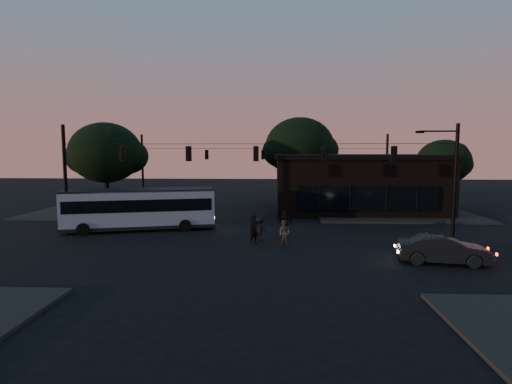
{
  "coord_description": "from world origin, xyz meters",
  "views": [
    {
      "loc": [
        1.21,
        -22.46,
        5.71
      ],
      "look_at": [
        0.0,
        4.0,
        3.0
      ],
      "focal_mm": 28.0,
      "sensor_mm": 36.0,
      "label": 1
    }
  ],
  "objects_px": {
    "car": "(443,249)",
    "pedestrian_d": "(260,229)",
    "building": "(356,183)",
    "bus": "(140,207)",
    "pedestrian_a": "(254,229)",
    "pedestrian_b": "(285,233)",
    "pedestrian_c": "(285,225)"
  },
  "relations": [
    {
      "from": "car",
      "to": "pedestrian_d",
      "type": "relative_size",
      "value": 2.86
    },
    {
      "from": "building",
      "to": "pedestrian_d",
      "type": "distance_m",
      "value": 16.02
    },
    {
      "from": "car",
      "to": "pedestrian_c",
      "type": "bearing_deg",
      "value": 64.87
    },
    {
      "from": "car",
      "to": "bus",
      "type": "bearing_deg",
      "value": 76.39
    },
    {
      "from": "car",
      "to": "pedestrian_c",
      "type": "xyz_separation_m",
      "value": [
        -7.9,
        5.48,
        0.19
      ]
    },
    {
      "from": "building",
      "to": "bus",
      "type": "relative_size",
      "value": 1.41
    },
    {
      "from": "pedestrian_a",
      "to": "building",
      "type": "bearing_deg",
      "value": 22.68
    },
    {
      "from": "pedestrian_a",
      "to": "bus",
      "type": "bearing_deg",
      "value": 119.56
    },
    {
      "from": "bus",
      "to": "building",
      "type": "bearing_deg",
      "value": 16.09
    },
    {
      "from": "pedestrian_c",
      "to": "pedestrian_b",
      "type": "bearing_deg",
      "value": 88.78
    },
    {
      "from": "building",
      "to": "pedestrian_c",
      "type": "xyz_separation_m",
      "value": [
        -7.06,
        -12.61,
        -1.79
      ]
    },
    {
      "from": "building",
      "to": "pedestrian_b",
      "type": "height_order",
      "value": "building"
    },
    {
      "from": "pedestrian_a",
      "to": "pedestrian_b",
      "type": "relative_size",
      "value": 1.16
    },
    {
      "from": "car",
      "to": "pedestrian_b",
      "type": "bearing_deg",
      "value": 76.52
    },
    {
      "from": "pedestrian_a",
      "to": "car",
      "type": "bearing_deg",
      "value": -56.25
    },
    {
      "from": "bus",
      "to": "pedestrian_a",
      "type": "xyz_separation_m",
      "value": [
        8.46,
        -4.03,
        -0.76
      ]
    },
    {
      "from": "bus",
      "to": "pedestrian_a",
      "type": "height_order",
      "value": "bus"
    },
    {
      "from": "pedestrian_b",
      "to": "pedestrian_c",
      "type": "bearing_deg",
      "value": 127.1
    },
    {
      "from": "bus",
      "to": "pedestrian_b",
      "type": "relative_size",
      "value": 6.86
    },
    {
      "from": "building",
      "to": "pedestrian_a",
      "type": "bearing_deg",
      "value": -122.36
    },
    {
      "from": "bus",
      "to": "pedestrian_c",
      "type": "xyz_separation_m",
      "value": [
        10.43,
        -2.39,
        -0.76
      ]
    },
    {
      "from": "pedestrian_c",
      "to": "pedestrian_d",
      "type": "relative_size",
      "value": 1.19
    },
    {
      "from": "pedestrian_a",
      "to": "pedestrian_d",
      "type": "height_order",
      "value": "pedestrian_a"
    },
    {
      "from": "bus",
      "to": "car",
      "type": "relative_size",
      "value": 2.45
    },
    {
      "from": "building",
      "to": "car",
      "type": "bearing_deg",
      "value": -87.34
    },
    {
      "from": "car",
      "to": "pedestrian_b",
      "type": "distance_m",
      "value": 8.69
    },
    {
      "from": "building",
      "to": "car",
      "type": "xyz_separation_m",
      "value": [
        0.84,
        -18.1,
        -1.98
      ]
    },
    {
      "from": "pedestrian_b",
      "to": "bus",
      "type": "bearing_deg",
      "value": -163.83
    },
    {
      "from": "pedestrian_a",
      "to": "pedestrian_b",
      "type": "bearing_deg",
      "value": -47.95
    },
    {
      "from": "building",
      "to": "pedestrian_d",
      "type": "xyz_separation_m",
      "value": [
        -8.66,
        -13.34,
        -1.93
      ]
    },
    {
      "from": "pedestrian_a",
      "to": "pedestrian_b",
      "type": "distance_m",
      "value": 1.93
    },
    {
      "from": "car",
      "to": "pedestrian_d",
      "type": "xyz_separation_m",
      "value": [
        -9.5,
        4.75,
        0.04
      ]
    }
  ]
}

